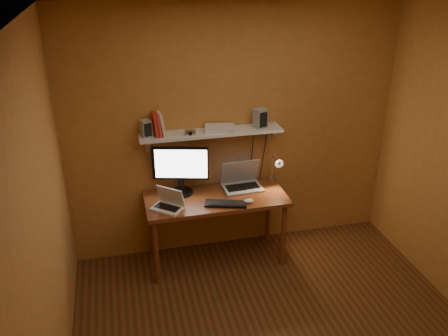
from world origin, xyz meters
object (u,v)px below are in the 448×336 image
object	(u,v)px
wall_shelf	(211,133)
monitor	(181,168)
speaker_left	(146,129)
mouse	(249,201)
desk	(216,205)
shelf_camera	(190,133)
router	(220,128)
speaker_right	(260,118)
laptop	(241,180)
netbook	(169,202)
keyboard	(226,204)
desk_lamp	(276,166)

from	to	relation	value
wall_shelf	monitor	bearing A→B (deg)	-174.54
speaker_left	monitor	bearing A→B (deg)	-23.21
mouse	desk	bearing A→B (deg)	146.25
mouse	shelf_camera	size ratio (longest dim) A/B	1.00
desk	router	size ratio (longest dim) A/B	4.91
speaker_right	laptop	bearing A→B (deg)	170.26
netbook	speaker_left	xyz separation A→B (m)	(-0.14, 0.30, 0.65)
keyboard	speaker_right	world-z (taller)	speaker_right
desk	wall_shelf	world-z (taller)	wall_shelf
desk	monitor	size ratio (longest dim) A/B	2.58
laptop	keyboard	bearing A→B (deg)	-128.69
laptop	keyboard	world-z (taller)	laptop
mouse	speaker_left	size ratio (longest dim) A/B	0.62
speaker_right	router	bearing A→B (deg)	161.24
desk	speaker_right	bearing A→B (deg)	20.53
laptop	shelf_camera	bearing A→B (deg)	-178.47
shelf_camera	speaker_right	bearing A→B (deg)	5.13
netbook	laptop	bearing A→B (deg)	58.75
keyboard	laptop	bearing A→B (deg)	71.17
wall_shelf	monitor	xyz separation A→B (m)	(-0.32, -0.03, -0.33)
wall_shelf	mouse	world-z (taller)	wall_shelf
monitor	router	bearing A→B (deg)	18.07
desk	desk_lamp	distance (m)	0.73
wall_shelf	monitor	distance (m)	0.46
keyboard	desk_lamp	bearing A→B (deg)	43.92
desk_lamp	shelf_camera	world-z (taller)	shelf_camera
desk	laptop	world-z (taller)	laptop
speaker_right	shelf_camera	xyz separation A→B (m)	(-0.71, -0.06, -0.07)
desk	router	xyz separation A→B (m)	(0.08, 0.19, 0.73)
netbook	keyboard	distance (m)	0.55
wall_shelf	shelf_camera	bearing A→B (deg)	-161.42
monitor	router	world-z (taller)	router
desk	mouse	size ratio (longest dim) A/B	13.72
netbook	speaker_right	size ratio (longest dim) A/B	1.77
mouse	speaker_left	xyz separation A→B (m)	(-0.91, 0.38, 0.69)
wall_shelf	netbook	distance (m)	0.79
desk_lamp	keyboard	bearing A→B (deg)	-153.45
shelf_camera	router	size ratio (longest dim) A/B	0.36
laptop	netbook	world-z (taller)	laptop
keyboard	speaker_left	xyz separation A→B (m)	(-0.68, 0.37, 0.70)
laptop	netbook	xyz separation A→B (m)	(-0.78, -0.26, -0.02)
desk	wall_shelf	xyz separation A→B (m)	(0.00, 0.19, 0.69)
monitor	laptop	bearing A→B (deg)	13.67
monitor	mouse	world-z (taller)	monitor
laptop	netbook	size ratio (longest dim) A/B	1.18
shelf_camera	desk	bearing A→B (deg)	-28.60
monitor	netbook	size ratio (longest dim) A/B	1.58
laptop	shelf_camera	distance (m)	0.78
laptop	speaker_right	bearing A→B (deg)	5.67
wall_shelf	speaker_right	distance (m)	0.50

